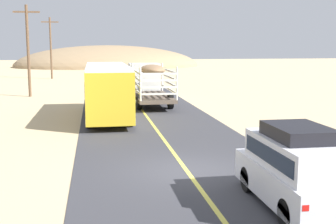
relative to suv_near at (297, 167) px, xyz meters
The scene contains 9 objects.
ground_plane 4.75m from the suv_near, 118.69° to the left, with size 240.00×240.00×0.00m, color #CCB284.
road_surface 4.75m from the suv_near, 118.69° to the left, with size 8.00×120.00×0.02m, color #38383D.
road_centre_line 4.75m from the suv_near, 118.69° to the left, with size 0.16×117.60×0.00m, color #D8CC4C.
suv_near is the anchor object (origin of this frame).
livestock_truck 23.82m from the suv_near, 93.07° to the left, with size 2.53×9.70×3.02m.
bus 16.82m from the suv_near, 105.95° to the left, with size 2.54×10.00×3.21m.
power_pole_mid 30.83m from the suv_near, 110.85° to the left, with size 2.20×0.24×7.79m.
power_pole_far 50.48m from the suv_near, 102.52° to the left, with size 2.20×0.24×7.96m.
distant_hill 81.39m from the suv_near, 91.89° to the left, with size 37.52×25.11×8.67m, color #997C5A.
Camera 1 is at (-3.15, -15.00, 4.46)m, focal length 47.40 mm.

